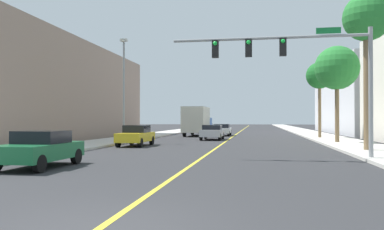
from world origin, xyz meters
The scene contains 16 objects.
ground centered at (0.00, 42.00, 0.00)m, with size 192.00×192.00×0.00m, color #2D2D30.
sidewalk_left centered at (-9.22, 42.00, 0.07)m, with size 3.85×168.00×0.15m, color beige.
sidewalk_right centered at (9.22, 42.00, 0.07)m, with size 3.85×168.00×0.15m, color beige.
lane_marking_center centered at (0.00, 42.00, 0.00)m, with size 0.16×144.00×0.01m, color yellow.
building_left_near centered at (-20.83, 27.94, 4.44)m, with size 16.93×27.76×8.89m, color gray.
traffic_signal_mast centered at (4.56, 12.36, 4.61)m, with size 9.21×0.36×5.95m.
street_lamp centered at (-7.80, 22.99, 4.62)m, with size 0.56×0.28×8.09m.
palm_near centered at (8.76, 16.88, 7.38)m, with size 2.69×2.69×8.83m.
palm_mid centered at (8.56, 24.42, 5.71)m, with size 3.30×3.30×7.26m.
palm_far centered at (8.45, 31.96, 5.94)m, with size 2.53×2.53×7.14m.
car_white centered at (-1.37, 37.72, 0.71)m, with size 1.95×4.49×1.33m.
car_yellow centered at (-5.76, 19.80, 0.74)m, with size 1.77×3.94×1.45m.
car_silver centered at (-1.44, 28.80, 0.72)m, with size 1.85×4.14×1.35m.
car_green centered at (-5.66, 7.53, 0.73)m, with size 1.93×3.88×1.41m.
car_red centered at (-4.28, 45.80, 0.71)m, with size 1.78×4.00×1.34m.
delivery_truck centered at (-4.07, 36.59, 1.70)m, with size 2.46×7.27×3.22m.
Camera 1 is at (2.66, -6.21, 1.86)m, focal length 36.19 mm.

